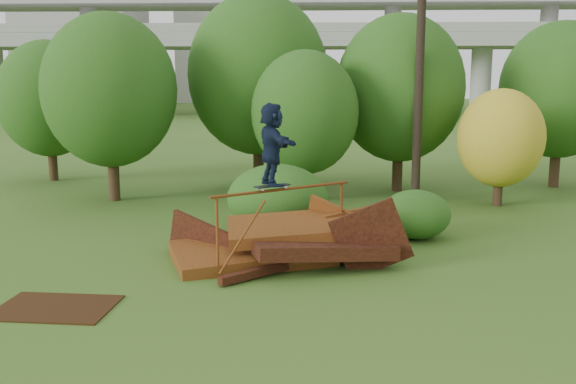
{
  "coord_description": "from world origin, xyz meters",
  "views": [
    {
      "loc": [
        -0.28,
        -11.58,
        4.01
      ],
      "look_at": [
        -0.8,
        2.0,
        1.6
      ],
      "focal_mm": 40.0,
      "sensor_mm": 36.0,
      "label": 1
    }
  ],
  "objects_px": {
    "scrap_pile": "(283,244)",
    "skater": "(272,144)",
    "flat_plate": "(56,308)",
    "utility_pole": "(420,48)"
  },
  "relations": [
    {
      "from": "scrap_pile",
      "to": "skater",
      "type": "height_order",
      "value": "skater"
    },
    {
      "from": "utility_pole",
      "to": "flat_plate",
      "type": "bearing_deg",
      "value": -127.95
    },
    {
      "from": "scrap_pile",
      "to": "flat_plate",
      "type": "bearing_deg",
      "value": -141.33
    },
    {
      "from": "flat_plate",
      "to": "skater",
      "type": "bearing_deg",
      "value": 35.76
    },
    {
      "from": "scrap_pile",
      "to": "flat_plate",
      "type": "height_order",
      "value": "scrap_pile"
    },
    {
      "from": "skater",
      "to": "flat_plate",
      "type": "relative_size",
      "value": 0.85
    },
    {
      "from": "skater",
      "to": "utility_pole",
      "type": "relative_size",
      "value": 0.18
    },
    {
      "from": "flat_plate",
      "to": "scrap_pile",
      "type": "bearing_deg",
      "value": 38.67
    },
    {
      "from": "skater",
      "to": "flat_plate",
      "type": "bearing_deg",
      "value": 102.72
    },
    {
      "from": "skater",
      "to": "scrap_pile",
      "type": "bearing_deg",
      "value": -46.85
    }
  ]
}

